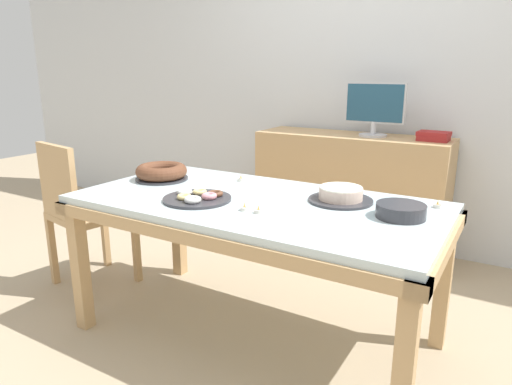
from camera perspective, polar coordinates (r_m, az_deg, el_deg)
ground_plane at (r=2.54m, az=-0.12°, el=-17.38°), size 12.00×12.00×0.00m
wall_back at (r=3.70m, az=13.90°, el=13.72°), size 8.00×0.10×2.60m
dining_table at (r=2.25m, az=-0.13°, el=-2.94°), size 1.81×0.92×0.75m
chair at (r=3.05m, az=-21.22°, el=-1.91°), size 0.49×0.49×0.94m
sideboard at (r=3.53m, az=11.59°, el=-0.18°), size 1.41×0.44×0.90m
computer_monitor at (r=3.38m, az=14.59°, el=10.00°), size 0.42×0.20×0.38m
book_stack at (r=3.30m, az=21.32°, el=6.57°), size 0.21×0.16×0.06m
cake_chocolate_round at (r=2.22m, az=10.54°, el=-0.33°), size 0.31×0.31×0.07m
cake_golden_bundt at (r=2.67m, az=-11.73°, el=2.51°), size 0.30×0.30×0.09m
pastry_platter at (r=2.22m, az=-7.32°, el=-0.63°), size 0.33×0.33×0.04m
plate_stack at (r=2.04m, az=17.64°, el=-2.20°), size 0.21×0.21×0.06m
tealight_centre at (r=2.01m, az=0.31°, el=-2.32°), size 0.04×0.04×0.04m
tealight_right_edge at (r=2.59m, az=-1.89°, el=1.67°), size 0.04×0.04×0.04m
tealight_left_edge at (r=2.05m, az=-1.45°, el=-1.98°), size 0.04×0.04×0.04m
tealight_near_front at (r=2.25m, az=21.75°, el=-1.52°), size 0.04×0.04×0.04m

